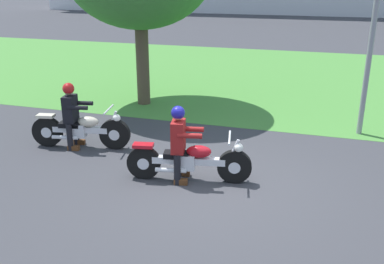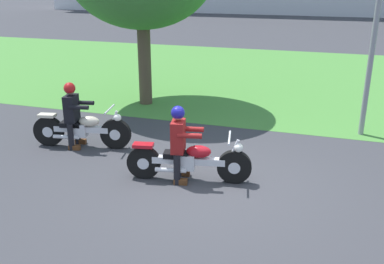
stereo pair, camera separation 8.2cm
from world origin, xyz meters
name	(u,v)px [view 2 (the right image)]	position (x,y,z in m)	size (l,w,h in m)	color
ground	(211,184)	(0.00, 0.00, 0.00)	(120.00, 120.00, 0.00)	#38383D
grass_verge	(278,77)	(0.00, 9.12, 0.00)	(60.00, 12.00, 0.01)	#478438
motorcycle_lead	(189,161)	(-0.41, 0.04, 0.38)	(2.21, 0.75, 0.86)	black
rider_lead	(179,138)	(-0.58, 0.01, 0.80)	(0.61, 0.53, 1.38)	black
motorcycle_follow	(82,129)	(-3.08, 0.88, 0.40)	(2.11, 0.74, 0.88)	black
rider_follow	(72,110)	(-3.25, 0.85, 0.82)	(0.61, 0.53, 1.40)	black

